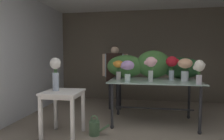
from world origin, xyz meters
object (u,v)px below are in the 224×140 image
display_table_glass (154,87)px  side_table_white (63,98)px  vase_peach_lilies (185,67)px  vase_sunset_stock (118,67)px  vase_blush_peonies (151,65)px  vase_white_roses_tall (56,72)px  florist (115,70)px  vase_ivory_freesia (199,69)px  vase_crimson_snapdragons (172,64)px  vase_lilac_roses (128,68)px  watering_can (95,128)px

display_table_glass → side_table_white: display_table_glass is taller
vase_peach_lilies → vase_sunset_stock: vase_peach_lilies is taller
vase_sunset_stock → vase_blush_peonies: size_ratio=0.83×
side_table_white → vase_white_roses_tall: vase_white_roses_tall is taller
side_table_white → florist: florist is taller
vase_sunset_stock → vase_white_roses_tall: vase_white_roses_tall is taller
vase_ivory_freesia → vase_peach_lilies: 0.42m
vase_ivory_freesia → vase_crimson_snapdragons: (-0.37, 0.53, 0.06)m
display_table_glass → vase_blush_peonies: bearing=-110.7°
vase_sunset_stock → vase_white_roses_tall: 1.28m
florist → vase_blush_peonies: size_ratio=3.43×
florist → vase_white_roses_tall: florist is taller
florist → vase_sunset_stock: 0.87m
vase_ivory_freesia → vase_white_roses_tall: bearing=-169.1°
vase_peach_lilies → vase_white_roses_tall: 2.36m
vase_lilac_roses → watering_can: 1.19m
vase_sunset_stock → vase_white_roses_tall: (-0.93, -0.88, -0.04)m
vase_peach_lilies → watering_can: vase_peach_lilies is taller
florist → vase_peach_lilies: (1.48, -0.88, 0.15)m
display_table_glass → side_table_white: 1.75m
display_table_glass → vase_ivory_freesia: 0.92m
vase_peach_lilies → watering_can: bearing=-155.2°
display_table_glass → vase_blush_peonies: (-0.07, -0.18, 0.44)m
side_table_white → vase_sunset_stock: 1.28m
side_table_white → vase_crimson_snapdragons: 2.17m
vase_sunset_stock → vase_ivory_freesia: bearing=-16.8°
display_table_glass → vase_crimson_snapdragons: (0.35, 0.11, 0.44)m
vase_peach_lilies → florist: bearing=149.4°
florist → vase_crimson_snapdragons: 1.47m
vase_ivory_freesia → florist: bearing=142.1°
vase_lilac_roses → vase_blush_peonies: 0.46m
watering_can → florist: bearing=86.7°
vase_ivory_freesia → vase_lilac_roses: bearing=177.0°
vase_lilac_roses → vase_white_roses_tall: size_ratio=0.72×
watering_can → vase_white_roses_tall: bearing=-169.8°
display_table_glass → vase_crimson_snapdragons: size_ratio=3.67×
display_table_glass → vase_peach_lilies: size_ratio=4.01×
display_table_glass → vase_ivory_freesia: (0.72, -0.43, 0.38)m
vase_crimson_snapdragons → vase_sunset_stock: bearing=-174.4°
vase_ivory_freesia → vase_lilac_roses: size_ratio=1.04×
watering_can → vase_blush_peonies: bearing=32.0°
side_table_white → vase_ivory_freesia: vase_ivory_freesia is taller
vase_peach_lilies → vase_blush_peonies: 0.66m
display_table_glass → vase_white_roses_tall: (-1.63, -0.88, 0.35)m
florist → vase_ivory_freesia: florist is taller
vase_lilac_roses → florist: bearing=109.4°
side_table_white → vase_crimson_snapdragons: bearing=27.8°
display_table_glass → vase_white_roses_tall: vase_white_roses_tall is taller
vase_lilac_roses → vase_white_roses_tall: 1.26m
vase_ivory_freesia → vase_peach_lilies: vase_peach_lilies is taller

